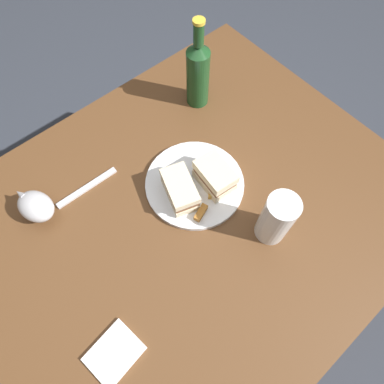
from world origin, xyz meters
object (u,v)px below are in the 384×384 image
sandwich_half_right (215,176)px  fork (87,187)px  cider_bottle (198,73)px  sandwich_half_left (180,189)px  pint_glass (275,220)px  gravy_boat (36,206)px  plate (195,184)px  napkin (114,353)px

sandwich_half_right → fork: (0.27, -0.22, -0.05)m
sandwich_half_right → cider_bottle: cider_bottle is taller
sandwich_half_left → fork: size_ratio=0.74×
sandwich_half_left → cider_bottle: bearing=-138.4°
pint_glass → gravy_boat: bearing=-45.3°
plate → sandwich_half_right: sandwich_half_right is taller
sandwich_half_left → fork: 0.26m
plate → pint_glass: 0.24m
gravy_boat → fork: 0.14m
gravy_boat → sandwich_half_left: bearing=146.8°
sandwich_half_left → napkin: bearing=29.5°
sandwich_half_right → gravy_boat: sandwich_half_right is taller
plate → sandwich_half_left: (0.05, 0.00, 0.04)m
sandwich_half_right → napkin: 0.47m
plate → pint_glass: pint_glass is taller
sandwich_half_left → napkin: 0.40m
sandwich_half_left → pint_glass: bearing=116.6°
napkin → sandwich_half_right: bearing=-159.3°
gravy_boat → cider_bottle: cider_bottle is taller
sandwich_half_right → plate: bearing=-40.9°
gravy_boat → cider_bottle: bearing=-177.2°
sandwich_half_left → fork: bearing=-46.5°
pint_glass → gravy_boat: (0.41, -0.42, -0.03)m
sandwich_half_left → sandwich_half_right: 0.10m
sandwich_half_left → pint_glass: (-0.11, 0.22, 0.03)m
pint_glass → napkin: pint_glass is taller
plate → fork: 0.29m
sandwich_half_right → cider_bottle: bearing=-122.4°
sandwich_half_left → napkin: sandwich_half_left is taller
plate → fork: (0.23, -0.18, -0.00)m
plate → sandwich_half_right: size_ratio=2.36×
cider_bottle → napkin: (0.60, 0.42, -0.11)m
sandwich_half_left → pint_glass: 0.25m
plate → napkin: 0.45m
gravy_boat → sandwich_half_right: bearing=149.9°
sandwich_half_left → plate: bearing=-176.0°
sandwich_half_left → cider_bottle: size_ratio=0.48×
napkin → fork: napkin is taller
plate → sandwich_half_left: bearing=4.0°
gravy_boat → cider_bottle: 0.56m
sandwich_half_left → fork: sandwich_half_left is taller
plate → fork: bearing=-38.5°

